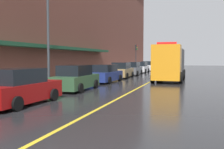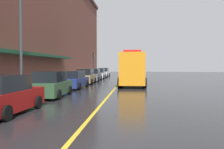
# 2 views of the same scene
# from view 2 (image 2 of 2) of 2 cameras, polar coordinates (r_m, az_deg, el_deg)

# --- Properties ---
(ground_plane) EXTENTS (112.00, 112.00, 0.00)m
(ground_plane) POSITION_cam_2_polar(r_m,az_deg,el_deg) (28.45, 1.59, -2.23)
(ground_plane) COLOR #232326
(sidewalk_left) EXTENTS (2.40, 70.00, 0.15)m
(sidewalk_left) POSITION_cam_2_polar(r_m,az_deg,el_deg) (29.49, -10.53, -1.96)
(sidewalk_left) COLOR #ADA8A0
(sidewalk_left) RESTS_ON ground
(lane_center_stripe) EXTENTS (0.16, 70.00, 0.01)m
(lane_center_stripe) POSITION_cam_2_polar(r_m,az_deg,el_deg) (28.45, 1.59, -2.22)
(lane_center_stripe) COLOR gold
(lane_center_stripe) RESTS_ON ground
(parked_car_1) EXTENTS (2.20, 4.62, 1.74)m
(parked_car_1) POSITION_cam_2_polar(r_m,az_deg,el_deg) (11.80, -24.15, -4.58)
(parked_car_1) COLOR maroon
(parked_car_1) RESTS_ON ground
(parked_car_2) EXTENTS (2.10, 4.60, 1.75)m
(parked_car_2) POSITION_cam_2_polar(r_m,az_deg,el_deg) (17.17, -14.03, -2.40)
(parked_car_2) COLOR #2D5133
(parked_car_2) RESTS_ON ground
(parked_car_3) EXTENTS (2.22, 4.92, 1.65)m
(parked_car_3) POSITION_cam_2_polar(r_m,az_deg,el_deg) (23.21, -9.01, -1.31)
(parked_car_3) COLOR navy
(parked_car_3) RESTS_ON ground
(parked_car_4) EXTENTS (2.13, 4.53, 1.75)m
(parked_car_4) POSITION_cam_2_polar(r_m,az_deg,el_deg) (28.98, -6.23, -0.53)
(parked_car_4) COLOR #A5844C
(parked_car_4) RESTS_ON ground
(parked_car_5) EXTENTS (2.05, 4.65, 1.73)m
(parked_car_5) POSITION_cam_2_polar(r_m,az_deg,el_deg) (34.17, -4.37, -0.14)
(parked_car_5) COLOR #595B60
(parked_car_5) RESTS_ON ground
(parked_car_6) EXTENTS (2.02, 4.29, 1.66)m
(parked_car_6) POSITION_cam_2_polar(r_m,az_deg,el_deg) (40.09, -3.02, 0.15)
(parked_car_6) COLOR silver
(parked_car_6) RESTS_ON ground
(parked_car_7) EXTENTS (2.12, 4.84, 1.71)m
(parked_car_7) POSITION_cam_2_polar(r_m,az_deg,el_deg) (46.29, -2.00, 0.44)
(parked_car_7) COLOR silver
(parked_car_7) RESTS_ON ground
(utility_truck) EXTENTS (2.76, 8.72, 3.64)m
(utility_truck) POSITION_cam_2_polar(r_m,az_deg,el_deg) (26.38, 4.81, 1.20)
(utility_truck) COLOR orange
(utility_truck) RESTS_ON ground
(parking_meter_0) EXTENTS (0.14, 0.18, 1.33)m
(parking_meter_0) POSITION_cam_2_polar(r_m,az_deg,el_deg) (27.58, -9.80, -0.19)
(parking_meter_0) COLOR #4C4C51
(parking_meter_0) RESTS_ON sidewalk_left
(parking_meter_1) EXTENTS (0.14, 0.18, 1.33)m
(parking_meter_1) POSITION_cam_2_polar(r_m,az_deg,el_deg) (20.38, -15.32, -1.03)
(parking_meter_1) COLOR #4C4C51
(parking_meter_1) RESTS_ON sidewalk_left
(parking_meter_2) EXTENTS (0.14, 0.18, 1.33)m
(parking_meter_2) POSITION_cam_2_polar(r_m,az_deg,el_deg) (34.04, -6.89, 0.26)
(parking_meter_2) COLOR #4C4C51
(parking_meter_2) RESTS_ON sidewalk_left
(street_lamp_left) EXTENTS (0.44, 0.44, 6.94)m
(street_lamp_left) POSITION_cam_2_polar(r_m,az_deg,el_deg) (17.99, -20.62, 9.16)
(street_lamp_left) COLOR #33383D
(street_lamp_left) RESTS_ON sidewalk_left
(traffic_light_near) EXTENTS (0.38, 0.36, 4.30)m
(traffic_light_near) POSITION_cam_2_polar(r_m,az_deg,el_deg) (42.50, -4.37, 3.46)
(traffic_light_near) COLOR #232326
(traffic_light_near) RESTS_ON sidewalk_left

